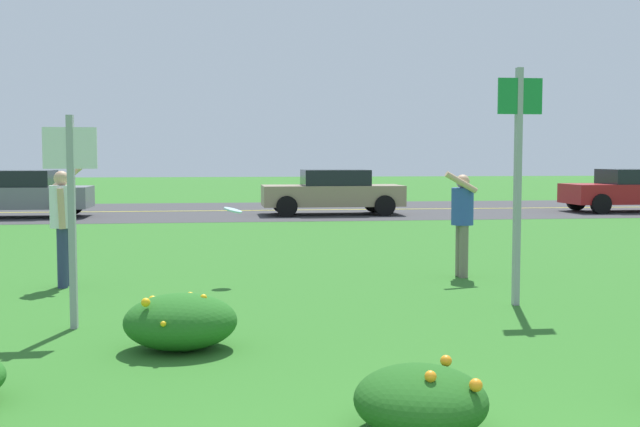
% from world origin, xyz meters
% --- Properties ---
extents(ground_plane, '(120.00, 120.00, 0.00)m').
position_xyz_m(ground_plane, '(0.00, 12.11, 0.00)').
color(ground_plane, '#2D6B23').
extents(highway_strip, '(120.00, 9.76, 0.01)m').
position_xyz_m(highway_strip, '(0.00, 24.23, 0.00)').
color(highway_strip, '#38383A').
rests_on(highway_strip, ground).
extents(highway_center_stripe, '(120.00, 0.16, 0.00)m').
position_xyz_m(highway_center_stripe, '(0.00, 24.23, 0.01)').
color(highway_center_stripe, yellow).
rests_on(highway_center_stripe, ground).
extents(daylily_clump_front_left, '(0.90, 0.94, 0.49)m').
position_xyz_m(daylily_clump_front_left, '(0.12, 1.99, 0.23)').
color(daylily_clump_front_left, '#1E5619').
rests_on(daylily_clump_front_left, ground).
extents(daylily_clump_front_right, '(1.09, 0.95, 0.55)m').
position_xyz_m(daylily_clump_front_right, '(-1.58, 4.53, 0.27)').
color(daylily_clump_front_right, '#23661E').
rests_on(daylily_clump_front_right, ground).
extents(sign_post_near_path, '(0.56, 0.10, 2.29)m').
position_xyz_m(sign_post_near_path, '(-2.76, 5.61, 1.40)').
color(sign_post_near_path, '#93969B').
rests_on(sign_post_near_path, ground).
extents(sign_post_by_roadside, '(0.56, 0.10, 2.95)m').
position_xyz_m(sign_post_by_roadside, '(2.48, 6.29, 1.77)').
color(sign_post_by_roadside, '#93969B').
rests_on(sign_post_by_roadside, ground).
extents(person_thrower_white_shirt, '(0.50, 0.50, 1.80)m').
position_xyz_m(person_thrower_white_shirt, '(-3.40, 8.44, 1.00)').
color(person_thrower_white_shirt, silver).
rests_on(person_thrower_white_shirt, ground).
extents(person_catcher_blue_shirt, '(0.52, 0.50, 1.64)m').
position_xyz_m(person_catcher_blue_shirt, '(2.52, 8.63, 0.95)').
color(person_catcher_blue_shirt, '#2D4C9E').
rests_on(person_catcher_blue_shirt, ground).
extents(frisbee_pale_blue, '(0.28, 0.27, 0.11)m').
position_xyz_m(frisbee_pale_blue, '(-0.99, 8.51, 1.07)').
color(frisbee_pale_blue, '#ADD6E5').
extents(car_red_leftmost, '(4.50, 2.00, 1.45)m').
position_xyz_m(car_red_leftmost, '(12.81, 22.03, 0.74)').
color(car_red_leftmost, maroon).
rests_on(car_red_leftmost, ground).
extents(car_tan_center_left, '(4.50, 2.00, 1.45)m').
position_xyz_m(car_tan_center_left, '(2.49, 22.03, 0.74)').
color(car_tan_center_left, '#937F60').
rests_on(car_tan_center_left, ground).
extents(car_gray_center_right, '(4.50, 2.00, 1.45)m').
position_xyz_m(car_gray_center_right, '(-7.36, 22.03, 0.74)').
color(car_gray_center_right, slate).
rests_on(car_gray_center_right, ground).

